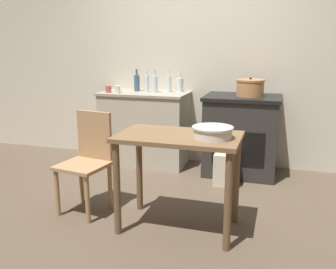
{
  "coord_description": "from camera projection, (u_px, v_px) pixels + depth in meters",
  "views": [
    {
      "loc": [
        1.08,
        -3.05,
        1.49
      ],
      "look_at": [
        0.0,
        0.49,
        0.59
      ],
      "focal_mm": 40.0,
      "sensor_mm": 36.0,
      "label": 1
    }
  ],
  "objects": [
    {
      "name": "ground_plane",
      "position": [
        153.0,
        208.0,
        3.49
      ],
      "size": [
        14.0,
        14.0,
        0.0
      ],
      "primitive_type": "plane",
      "color": "brown"
    },
    {
      "name": "wall_back",
      "position": [
        194.0,
        62.0,
        4.66
      ],
      "size": [
        8.0,
        0.07,
        2.55
      ],
      "color": "beige",
      "rests_on": "ground_plane"
    },
    {
      "name": "counter_cabinet",
      "position": [
        145.0,
        128.0,
        4.72
      ],
      "size": [
        1.08,
        0.58,
        0.91
      ],
      "color": "#B2A893",
      "rests_on": "ground_plane"
    },
    {
      "name": "stove",
      "position": [
        241.0,
        135.0,
        4.34
      ],
      "size": [
        0.85,
        0.67,
        0.92
      ],
      "color": "#2D2B28",
      "rests_on": "ground_plane"
    },
    {
      "name": "work_table",
      "position": [
        179.0,
        153.0,
        2.97
      ],
      "size": [
        0.97,
        0.58,
        0.79
      ],
      "color": "brown",
      "rests_on": "ground_plane"
    },
    {
      "name": "chair",
      "position": [
        88.0,
        159.0,
        3.36
      ],
      "size": [
        0.46,
        0.46,
        0.9
      ],
      "rotation": [
        0.0,
        0.0,
        -0.16
      ],
      "color": "#A87F56",
      "rests_on": "ground_plane"
    },
    {
      "name": "flour_sack",
      "position": [
        226.0,
        170.0,
        4.01
      ],
      "size": [
        0.25,
        0.18,
        0.35
      ],
      "primitive_type": "cube",
      "color": "beige",
      "rests_on": "ground_plane"
    },
    {
      "name": "stock_pot",
      "position": [
        250.0,
        88.0,
        4.17
      ],
      "size": [
        0.31,
        0.31,
        0.21
      ],
      "color": "#B77A47",
      "rests_on": "stove"
    },
    {
      "name": "mixing_bowl_large",
      "position": [
        213.0,
        132.0,
        2.82
      ],
      "size": [
        0.31,
        0.31,
        0.09
      ],
      "color": "silver",
      "rests_on": "work_table"
    },
    {
      "name": "bottle_far_left",
      "position": [
        169.0,
        83.0,
        4.63
      ],
      "size": [
        0.06,
        0.06,
        0.27
      ],
      "color": "silver",
      "rests_on": "counter_cabinet"
    },
    {
      "name": "bottle_left",
      "position": [
        147.0,
        83.0,
        4.64
      ],
      "size": [
        0.06,
        0.06,
        0.27
      ],
      "color": "silver",
      "rests_on": "counter_cabinet"
    },
    {
      "name": "bottle_mid_left",
      "position": [
        180.0,
        85.0,
        4.63
      ],
      "size": [
        0.08,
        0.08,
        0.23
      ],
      "color": "silver",
      "rests_on": "counter_cabinet"
    },
    {
      "name": "bottle_center_left",
      "position": [
        137.0,
        83.0,
        4.7
      ],
      "size": [
        0.07,
        0.07,
        0.27
      ],
      "color": "#3D5675",
      "rests_on": "counter_cabinet"
    },
    {
      "name": "bottle_center",
      "position": [
        154.0,
        84.0,
        4.57
      ],
      "size": [
        0.08,
        0.08,
        0.27
      ],
      "color": "silver",
      "rests_on": "counter_cabinet"
    },
    {
      "name": "cup_center_right",
      "position": [
        117.0,
        89.0,
        4.51
      ],
      "size": [
        0.07,
        0.07,
        0.09
      ],
      "primitive_type": "cylinder",
      "color": "silver",
      "rests_on": "counter_cabinet"
    },
    {
      "name": "cup_mid_right",
      "position": [
        108.0,
        89.0,
        4.57
      ],
      "size": [
        0.07,
        0.07,
        0.08
      ],
      "primitive_type": "cylinder",
      "color": "#B74C42",
      "rests_on": "counter_cabinet"
    }
  ]
}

